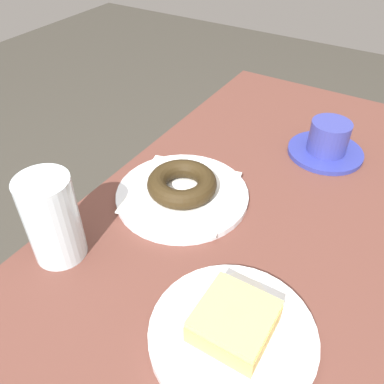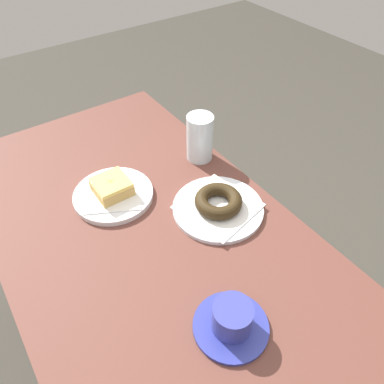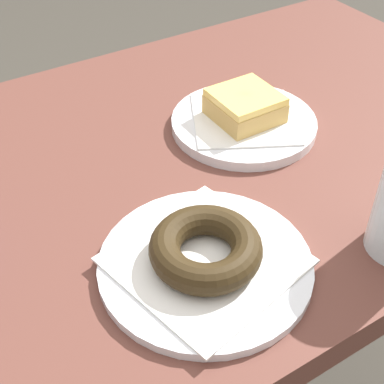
# 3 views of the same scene
# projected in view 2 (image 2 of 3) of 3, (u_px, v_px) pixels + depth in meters

# --- Properties ---
(ground_plane) EXTENTS (6.00, 6.00, 0.00)m
(ground_plane) POSITION_uv_depth(u_px,v_px,m) (163.00, 353.00, 1.40)
(ground_plane) COLOR #3C3931
(table) EXTENTS (1.19, 0.66, 0.72)m
(table) POSITION_uv_depth(u_px,v_px,m) (150.00, 255.00, 0.97)
(table) COLOR brown
(table) RESTS_ON ground_plane
(plate_chocolate_ring) EXTENTS (0.23, 0.23, 0.01)m
(plate_chocolate_ring) POSITION_uv_depth(u_px,v_px,m) (218.00, 208.00, 0.94)
(plate_chocolate_ring) COLOR white
(plate_chocolate_ring) RESTS_ON table
(napkin_chocolate_ring) EXTENTS (0.21, 0.21, 0.00)m
(napkin_chocolate_ring) POSITION_uv_depth(u_px,v_px,m) (218.00, 206.00, 0.94)
(napkin_chocolate_ring) COLOR white
(napkin_chocolate_ring) RESTS_ON plate_chocolate_ring
(donut_chocolate_ring) EXTENTS (0.12, 0.12, 0.03)m
(donut_chocolate_ring) POSITION_uv_depth(u_px,v_px,m) (218.00, 201.00, 0.93)
(donut_chocolate_ring) COLOR #302311
(donut_chocolate_ring) RESTS_ON napkin_chocolate_ring
(plate_glazed_square) EXTENTS (0.21, 0.21, 0.02)m
(plate_glazed_square) POSITION_uv_depth(u_px,v_px,m) (113.00, 195.00, 0.98)
(plate_glazed_square) COLOR silver
(plate_glazed_square) RESTS_ON table
(napkin_glazed_square) EXTENTS (0.19, 0.19, 0.00)m
(napkin_glazed_square) POSITION_uv_depth(u_px,v_px,m) (113.00, 192.00, 0.97)
(napkin_glazed_square) COLOR white
(napkin_glazed_square) RESTS_ON plate_glazed_square
(donut_glazed_square) EXTENTS (0.09, 0.09, 0.04)m
(donut_glazed_square) POSITION_uv_depth(u_px,v_px,m) (112.00, 187.00, 0.96)
(donut_glazed_square) COLOR tan
(donut_glazed_square) RESTS_ON napkin_glazed_square
(water_glass) EXTENTS (0.08, 0.08, 0.14)m
(water_glass) POSITION_uv_depth(u_px,v_px,m) (200.00, 138.00, 1.06)
(water_glass) COLOR silver
(water_glass) RESTS_ON table
(coffee_cup) EXTENTS (0.15, 0.15, 0.07)m
(coffee_cup) POSITION_uv_depth(u_px,v_px,m) (232.00, 320.00, 0.70)
(coffee_cup) COLOR #2D3591
(coffee_cup) RESTS_ON table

